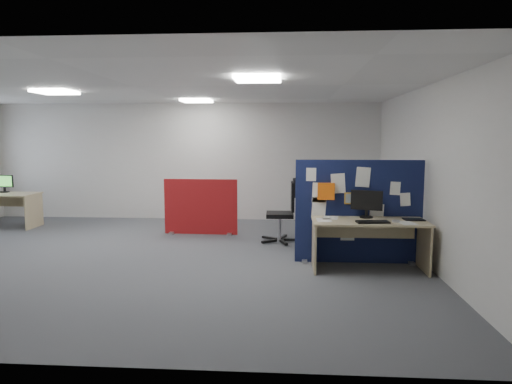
# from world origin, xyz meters

# --- Properties ---
(floor) EXTENTS (9.00, 9.00, 0.00)m
(floor) POSITION_xyz_m (0.00, 0.00, 0.00)
(floor) COLOR #505358
(floor) RESTS_ON ground
(ceiling) EXTENTS (9.00, 7.00, 0.02)m
(ceiling) POSITION_xyz_m (0.00, 0.00, 2.70)
(ceiling) COLOR white
(ceiling) RESTS_ON wall_back
(wall_back) EXTENTS (9.00, 0.02, 2.70)m
(wall_back) POSITION_xyz_m (0.00, 3.50, 1.35)
(wall_back) COLOR silver
(wall_back) RESTS_ON floor
(wall_right) EXTENTS (0.02, 7.00, 2.70)m
(wall_right) POSITION_xyz_m (4.50, 0.00, 1.35)
(wall_right) COLOR silver
(wall_right) RESTS_ON floor
(ceiling_lights) EXTENTS (4.10, 4.10, 0.04)m
(ceiling_lights) POSITION_xyz_m (0.33, 0.67, 2.67)
(ceiling_lights) COLOR white
(ceiling_lights) RESTS_ON ceiling
(navy_divider) EXTENTS (1.92, 0.30, 1.58)m
(navy_divider) POSITION_xyz_m (3.46, -0.08, 0.80)
(navy_divider) COLOR #0F1637
(navy_divider) RESTS_ON floor
(main_desk) EXTENTS (1.63, 0.73, 0.73)m
(main_desk) POSITION_xyz_m (3.58, -0.44, 0.55)
(main_desk) COLOR tan
(main_desk) RESTS_ON floor
(monitor_main) EXTENTS (0.45, 0.19, 0.41)m
(monitor_main) POSITION_xyz_m (3.57, -0.26, 0.96)
(monitor_main) COLOR black
(monitor_main) RESTS_ON main_desk
(keyboard) EXTENTS (0.47, 0.24, 0.02)m
(keyboard) POSITION_xyz_m (3.59, -0.67, 0.74)
(keyboard) COLOR black
(keyboard) RESTS_ON main_desk
(mouse) EXTENTS (0.11, 0.07, 0.03)m
(mouse) POSITION_xyz_m (3.92, -0.60, 0.74)
(mouse) COLOR #A8A8AD
(mouse) RESTS_ON main_desk
(paper_tray) EXTENTS (0.29, 0.24, 0.01)m
(paper_tray) POSITION_xyz_m (4.23, -0.39, 0.74)
(paper_tray) COLOR black
(paper_tray) RESTS_ON main_desk
(red_divider) EXTENTS (1.46, 0.30, 1.10)m
(red_divider) POSITION_xyz_m (0.69, 1.82, 0.54)
(red_divider) COLOR #A8151B
(red_divider) RESTS_ON floor
(second_desk) EXTENTS (1.46, 0.73, 0.73)m
(second_desk) POSITION_xyz_m (-3.68, 2.25, 0.54)
(second_desk) COLOR tan
(second_desk) RESTS_ON floor
(monitor_second) EXTENTS (0.41, 0.19, 0.38)m
(monitor_second) POSITION_xyz_m (-3.73, 2.39, 0.94)
(monitor_second) COLOR black
(monitor_second) RESTS_ON second_desk
(office_chair) EXTENTS (0.73, 0.76, 1.15)m
(office_chair) POSITION_xyz_m (2.38, 1.22, 0.65)
(office_chair) COLOR black
(office_chair) RESTS_ON floor
(desk_papers) EXTENTS (1.38, 0.68, 0.00)m
(desk_papers) POSITION_xyz_m (3.34, -0.48, 0.73)
(desk_papers) COLOR white
(desk_papers) RESTS_ON main_desk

